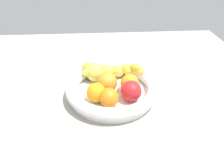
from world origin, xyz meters
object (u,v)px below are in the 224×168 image
banana_draped_left (113,71)px  orange_mid_right (109,98)px  apple_yellow (95,72)px  tomato_red (131,91)px  orange_mid_left (107,83)px  orange_rear (130,83)px  orange_front (96,93)px  banana_draped_right (112,69)px  fruit_bowl (112,89)px

banana_draped_left → orange_mid_right: bearing=171.3°
banana_draped_left → apple_yellow: (-0.77, 6.34, 0.36)cm
orange_mid_right → tomato_red: (2.54, -6.85, 0.29)cm
orange_mid_left → orange_rear: 7.13cm
orange_rear → apple_yellow: 13.14cm
orange_mid_left → orange_mid_right: (-7.62, -0.12, -0.33)cm
orange_mid_right → orange_rear: size_ratio=0.97×
orange_front → orange_rear: (4.70, -10.68, -0.02)cm
banana_draped_right → orange_mid_right: 16.51cm
banana_draped_right → tomato_red: 14.69cm
banana_draped_right → orange_mid_left: size_ratio=3.30×
orange_front → orange_mid_right: size_ratio=1.04×
fruit_bowl → banana_draped_left: 8.55cm
fruit_bowl → tomato_red: size_ratio=4.64×
fruit_bowl → banana_draped_right: bearing=-3.7°
orange_mid_left → tomato_red: size_ratio=1.01×
orange_rear → orange_mid_right: bearing=136.4°
banana_draped_left → orange_front: bearing=154.6°
fruit_bowl → orange_mid_left: size_ratio=4.58×
apple_yellow → orange_mid_right: bearing=-164.7°
orange_rear → banana_draped_left: bearing=30.2°
banana_draped_left → orange_mid_left: bearing=162.2°
orange_mid_left → orange_front: bearing=144.3°
banana_draped_right → apple_yellow: apple_yellow is taller
banana_draped_right → tomato_red: bearing=-160.5°
orange_rear → apple_yellow: (7.22, 10.98, 0.26)cm
banana_draped_left → banana_draped_right: bearing=21.9°
banana_draped_left → banana_draped_right: 1.23cm
banana_draped_left → orange_front: (-12.69, 6.04, 0.12)cm
orange_mid_left → banana_draped_right: bearing=-13.3°
orange_front → apple_yellow: (11.92, 0.30, 0.24)cm
banana_draped_right → orange_mid_left: (-8.76, 2.06, -0.21)cm
orange_rear → apple_yellow: size_ratio=0.92×
fruit_bowl → apple_yellow: size_ratio=4.54×
banana_draped_right → orange_front: (-13.72, 5.62, -0.42)cm
banana_draped_right → orange_mid_right: size_ratio=3.67×
banana_draped_left → orange_rear: bearing=-149.8°
fruit_bowl → banana_draped_left: (8.29, -1.01, 1.85)cm
fruit_bowl → orange_mid_left: bearing=69.1°
banana_draped_right → orange_front: bearing=157.7°
orange_front → tomato_red: tomato_red is taller
tomato_red → apple_yellow: size_ratio=0.98×
orange_mid_right → fruit_bowl: bearing=-10.8°
banana_draped_left → orange_mid_right: (-15.35, 2.36, -0.00)cm
banana_draped_right → apple_yellow: (-1.80, 5.92, -0.18)cm
orange_mid_left → fruit_bowl: bearing=-110.9°
fruit_bowl → orange_rear: orange_rear is taller
orange_mid_right → orange_mid_left: bearing=0.9°
banana_draped_right → orange_rear: size_ratio=3.55×
banana_draped_right → orange_rear: bearing=-150.7°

